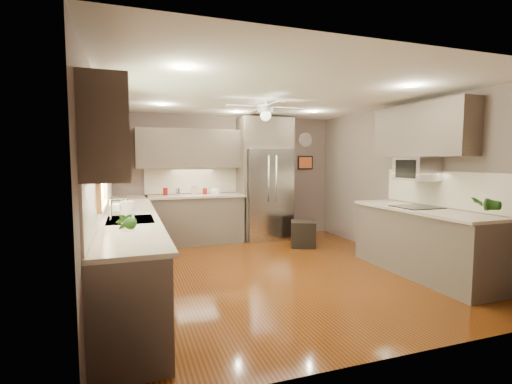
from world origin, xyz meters
TOP-DOWN VIEW (x-y plane):
  - floor at (0.00, 0.00)m, footprint 5.00×5.00m
  - ceiling at (0.00, 0.00)m, footprint 5.00×5.00m
  - wall_back at (0.00, 2.50)m, footprint 4.50×0.00m
  - wall_front at (0.00, -2.50)m, footprint 4.50×0.00m
  - wall_left at (-2.25, 0.00)m, footprint 0.00×5.00m
  - wall_right at (2.25, 0.00)m, footprint 0.00×5.00m
  - canister_a at (-1.28, 2.23)m, footprint 0.12×0.12m
  - canister_b at (-1.05, 2.21)m, footprint 0.11×0.11m
  - canister_c at (-0.75, 2.18)m, footprint 0.12×0.12m
  - canister_d at (-0.53, 2.24)m, footprint 0.10×0.10m
  - soap_bottle at (-2.08, -0.07)m, footprint 0.10×0.11m
  - potted_plant_left at (-1.96, -1.67)m, footprint 0.18×0.14m
  - potted_plant_right at (1.91, -1.75)m, footprint 0.22×0.19m
  - bowl at (-0.34, 2.16)m, footprint 0.24×0.24m
  - left_run at (-1.95, 0.15)m, footprint 0.65×4.70m
  - back_run at (-0.72, 2.20)m, footprint 1.85×0.65m
  - uppers at (-0.74, 0.71)m, footprint 4.50×4.70m
  - window at (-2.22, -0.50)m, footprint 0.05×1.12m
  - sink at (-1.93, -0.50)m, footprint 0.50×0.70m
  - refrigerator at (0.70, 2.16)m, footprint 1.06×0.75m
  - right_run at (1.93, -0.80)m, footprint 0.70×2.20m
  - microwave at (2.03, -0.55)m, footprint 0.43×0.55m
  - ceiling_fan at (-0.00, 0.30)m, footprint 1.18×1.18m
  - recessed_lights at (-0.04, 0.40)m, footprint 2.84×3.14m
  - wall_clock at (1.75, 2.48)m, footprint 0.30×0.03m
  - framed_print at (1.75, 2.48)m, footprint 0.36×0.03m
  - stool at (1.11, 1.27)m, footprint 0.58×0.58m
  - paper_towel at (-1.95, -1.19)m, footprint 0.12×0.12m

SIDE VIEW (x-z plane):
  - floor at x=0.00m, z-range 0.00..0.00m
  - stool at x=1.11m, z-range -0.01..0.49m
  - left_run at x=-1.95m, z-range -0.24..1.21m
  - back_run at x=-0.72m, z-range -0.24..1.21m
  - right_run at x=1.93m, z-range -0.24..1.21m
  - sink at x=-1.93m, z-range 0.75..1.07m
  - bowl at x=-0.34m, z-range 0.94..0.99m
  - canister_d at x=-0.53m, z-range 0.94..1.06m
  - canister_b at x=-1.05m, z-range 0.94..1.08m
  - canister_a at x=-1.28m, z-range 0.95..1.09m
  - canister_c at x=-0.75m, z-range 0.93..1.13m
  - soap_bottle at x=-2.08m, z-range 0.94..1.14m
  - paper_towel at x=-1.95m, z-range 0.93..1.23m
  - potted_plant_left at x=-1.96m, z-range 0.94..1.26m
  - potted_plant_right at x=1.91m, z-range 0.94..1.27m
  - refrigerator at x=0.70m, z-range -0.04..2.41m
  - wall_back at x=0.00m, z-range -1.00..3.50m
  - wall_front at x=0.00m, z-range -1.00..3.50m
  - wall_left at x=-2.25m, z-range -1.25..3.75m
  - wall_right at x=2.25m, z-range -1.25..3.75m
  - microwave at x=2.03m, z-range 1.31..1.65m
  - framed_print at x=1.75m, z-range 1.40..1.70m
  - window at x=-2.22m, z-range 1.09..2.01m
  - uppers at x=-0.74m, z-range 1.39..2.35m
  - wall_clock at x=1.75m, z-range 1.90..2.20m
  - ceiling_fan at x=0.00m, z-range 2.17..2.49m
  - recessed_lights at x=-0.04m, z-range 2.49..2.50m
  - ceiling at x=0.00m, z-range 2.50..2.50m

